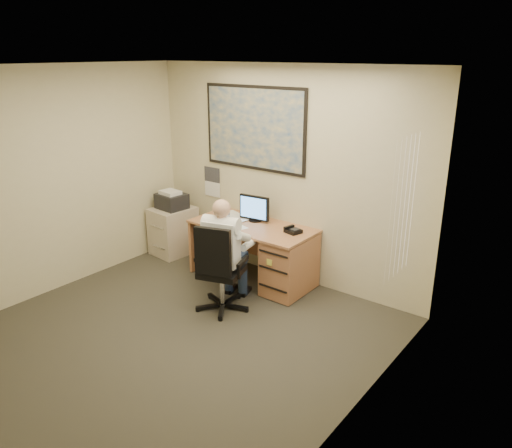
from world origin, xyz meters
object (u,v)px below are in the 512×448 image
Objects in this scene: filing_cabinet at (173,226)px; office_chair at (218,285)px; desk at (275,253)px; person at (223,255)px.

filing_cabinet is 1.88m from office_chair.
person is (-0.14, -0.82, 0.21)m from desk.
desk reaches higher than filing_cabinet.
desk is 1.23× the size of person.
filing_cabinet is 0.90× the size of office_chair.
office_chair is (1.66, -0.89, -0.10)m from filing_cabinet.
desk reaches higher than office_chair.
desk is 1.51× the size of office_chair.
filing_cabinet is at bearing -179.86° from desk.
desk is at bearing 62.52° from office_chair.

